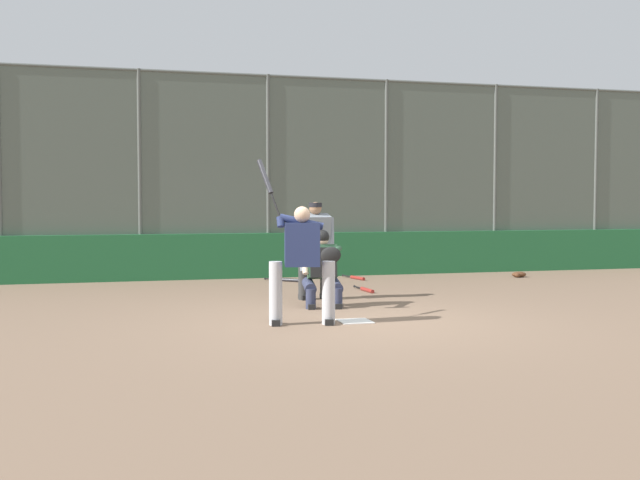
% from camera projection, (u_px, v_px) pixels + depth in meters
% --- Properties ---
extents(ground_plane, '(160.00, 160.00, 0.00)m').
position_uv_depth(ground_plane, '(355.00, 322.00, 10.01)').
color(ground_plane, '#7A604C').
extents(home_plate_marker, '(0.43, 0.43, 0.01)m').
position_uv_depth(home_plate_marker, '(355.00, 321.00, 10.01)').
color(home_plate_marker, white).
rests_on(home_plate_marker, ground_plane).
extents(backstop_fence, '(21.34, 0.08, 4.30)m').
position_uv_depth(backstop_fence, '(268.00, 172.00, 15.89)').
color(backstop_fence, '#515651').
rests_on(backstop_fence, ground_plane).
extents(padding_wall, '(20.83, 0.18, 0.95)m').
position_uv_depth(padding_wall, '(269.00, 255.00, 15.88)').
color(padding_wall, '#236638').
rests_on(padding_wall, ground_plane).
extents(bleachers_beyond, '(14.88, 3.05, 1.80)m').
position_uv_depth(bleachers_beyond, '(226.00, 243.00, 18.60)').
color(bleachers_beyond, slate).
rests_on(bleachers_beyond, ground_plane).
extents(batter_at_plate, '(0.94, 0.78, 2.18)m').
position_uv_depth(batter_at_plate, '(301.00, 260.00, 9.73)').
color(batter_at_plate, '#B7B7BC').
rests_on(batter_at_plate, ground_plane).
extents(catcher_behind_plate, '(0.64, 0.77, 1.18)m').
position_uv_depth(catcher_behind_plate, '(323.00, 267.00, 11.38)').
color(catcher_behind_plate, '#2D334C').
rests_on(catcher_behind_plate, ground_plane).
extents(umpire_home, '(0.65, 0.41, 1.60)m').
position_uv_depth(umpire_home, '(315.00, 248.00, 12.26)').
color(umpire_home, '#333333').
rests_on(umpire_home, ground_plane).
extents(spare_bat_near_backstop, '(0.12, 0.90, 0.07)m').
position_uv_depth(spare_bat_near_backstop, '(366.00, 290.00, 13.41)').
color(spare_bat_near_backstop, black).
rests_on(spare_bat_near_backstop, ground_plane).
extents(spare_bat_by_padding, '(0.66, 0.64, 0.07)m').
position_uv_depth(spare_bat_by_padding, '(287.00, 280.00, 15.08)').
color(spare_bat_by_padding, black).
rests_on(spare_bat_by_padding, ground_plane).
extents(spare_bat_third_base_side, '(0.25, 0.87, 0.07)m').
position_uv_depth(spare_bat_third_base_side, '(356.00, 278.00, 15.55)').
color(spare_bat_third_base_side, black).
rests_on(spare_bat_third_base_side, ground_plane).
extents(fielding_glove_on_dirt, '(0.32, 0.25, 0.12)m').
position_uv_depth(fielding_glove_on_dirt, '(519.00, 275.00, 15.96)').
color(fielding_glove_on_dirt, '#56331E').
rests_on(fielding_glove_on_dirt, ground_plane).
extents(baseball_loose, '(0.07, 0.07, 0.07)m').
position_uv_depth(baseball_loose, '(273.00, 310.00, 10.82)').
color(baseball_loose, white).
rests_on(baseball_loose, ground_plane).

